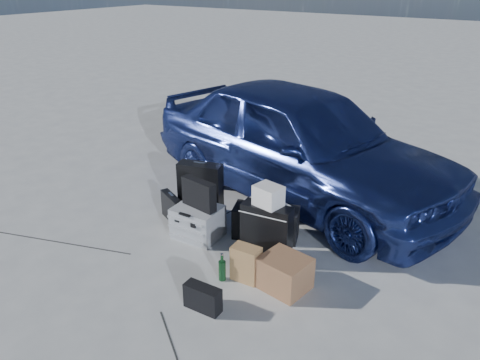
% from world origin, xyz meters
% --- Properties ---
extents(ground, '(60.00, 60.00, 0.00)m').
position_xyz_m(ground, '(0.00, 0.00, 0.00)').
color(ground, '#B7B8B3').
rests_on(ground, ground).
extents(car, '(4.69, 2.77, 1.50)m').
position_xyz_m(car, '(0.11, 2.10, 0.75)').
color(car, '#2D3F8F').
rests_on(car, ground).
extents(pelican_case, '(0.53, 0.45, 0.37)m').
position_xyz_m(pelican_case, '(-0.30, 0.47, 0.18)').
color(pelican_case, '#929496').
rests_on(pelican_case, ground).
extents(laptop_bag, '(0.45, 0.17, 0.33)m').
position_xyz_m(laptop_bag, '(-0.28, 0.49, 0.53)').
color(laptop_bag, black).
rests_on(laptop_bag, pelican_case).
extents(briefcase, '(0.43, 0.27, 0.33)m').
position_xyz_m(briefcase, '(-0.79, 0.59, 0.17)').
color(briefcase, black).
rests_on(briefcase, ground).
extents(suitcase_left, '(0.56, 0.33, 0.69)m').
position_xyz_m(suitcase_left, '(-0.57, 0.88, 0.34)').
color(suitcase_left, black).
rests_on(suitcase_left, ground).
extents(suitcase_right, '(0.54, 0.25, 0.62)m').
position_xyz_m(suitcase_right, '(0.58, 0.51, 0.31)').
color(suitcase_right, black).
rests_on(suitcase_right, ground).
extents(white_carton, '(0.30, 0.25, 0.21)m').
position_xyz_m(white_carton, '(0.58, 0.53, 0.73)').
color(white_carton, silver).
rests_on(white_carton, suitcase_right).
extents(duffel_bag, '(0.79, 0.55, 0.36)m').
position_xyz_m(duffel_bag, '(0.35, 0.89, 0.18)').
color(duffel_bag, black).
rests_on(duffel_bag, ground).
extents(flat_box_white, '(0.52, 0.46, 0.08)m').
position_xyz_m(flat_box_white, '(0.35, 0.89, 0.40)').
color(flat_box_white, silver).
rests_on(flat_box_white, duffel_bag).
extents(flat_box_black, '(0.29, 0.23, 0.06)m').
position_xyz_m(flat_box_black, '(0.36, 0.91, 0.47)').
color(flat_box_black, black).
rests_on(flat_box_black, flat_box_white).
extents(kraft_bag, '(0.28, 0.18, 0.36)m').
position_xyz_m(kraft_bag, '(0.61, 0.09, 0.18)').
color(kraft_bag, '#A06945').
rests_on(kraft_bag, ground).
extents(cardboard_box, '(0.48, 0.44, 0.32)m').
position_xyz_m(cardboard_box, '(0.98, 0.18, 0.16)').
color(cardboard_box, olive).
rests_on(cardboard_box, ground).
extents(messenger_bag, '(0.35, 0.14, 0.24)m').
position_xyz_m(messenger_bag, '(0.53, -0.49, 0.12)').
color(messenger_bag, black).
rests_on(messenger_bag, ground).
extents(green_bottle, '(0.09, 0.09, 0.28)m').
position_xyz_m(green_bottle, '(0.42, -0.04, 0.14)').
color(green_bottle, black).
rests_on(green_bottle, ground).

